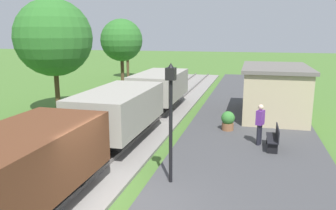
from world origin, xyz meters
TOP-DOWN VIEW (x-y plane):
  - track_ballast at (-2.40, 0.00)m, footprint 3.80×60.00m
  - rail_near at (-1.68, 0.00)m, footprint 0.07×60.00m
  - rail_far at (-3.12, 0.00)m, footprint 0.07×60.00m
  - freight_train at (-2.40, 5.45)m, footprint 2.50×19.40m
  - station_hut at (4.40, 11.34)m, footprint 3.50×5.80m
  - bench_near_hut at (4.15, 5.57)m, footprint 0.42×1.50m
  - person_waiting at (3.58, 5.94)m, footprint 0.37×0.44m
  - potted_planter at (2.16, 7.78)m, footprint 0.64×0.64m
  - lamp_post_near at (0.88, 1.60)m, footprint 0.28×0.28m
  - tree_trackside_far at (-7.98, 9.46)m, footprint 4.42×4.42m
  - tree_field_left at (-7.07, 17.47)m, footprint 3.34×3.34m
  - tree_field_distant at (-9.85, 25.85)m, footprint 2.94×2.94m

SIDE VIEW (x-z plane):
  - track_ballast at x=-2.40m, z-range 0.00..0.12m
  - rail_near at x=-1.68m, z-range 0.12..0.26m
  - rail_far at x=-3.12m, z-range 0.12..0.26m
  - bench_near_hut at x=4.15m, z-range 0.27..1.18m
  - potted_planter at x=2.16m, z-range 0.26..1.18m
  - person_waiting at x=3.58m, z-range 0.33..2.04m
  - freight_train at x=-2.40m, z-range 0.34..2.46m
  - station_hut at x=4.40m, z-range 0.26..3.04m
  - lamp_post_near at x=0.88m, z-range 0.95..4.65m
  - tree_field_distant at x=-9.85m, z-range 1.26..6.75m
  - tree_field_left at x=-7.07m, z-range 1.26..7.16m
  - tree_trackside_far at x=-7.98m, z-range 1.15..7.88m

